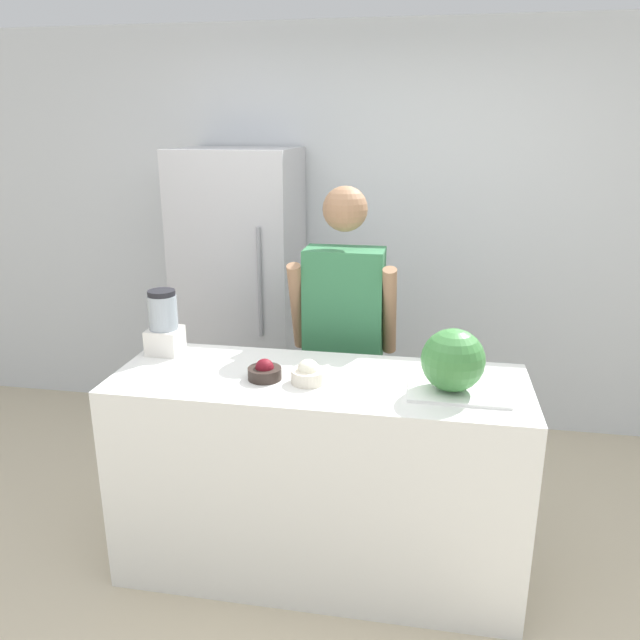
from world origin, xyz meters
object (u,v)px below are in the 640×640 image
(watermelon, at_px, (453,360))
(blender, at_px, (164,324))
(person, at_px, (343,347))
(bowl_cream, at_px, (308,374))
(refrigerator, at_px, (242,297))
(bowl_cherries, at_px, (265,372))

(watermelon, relative_size, blender, 0.83)
(person, bearing_deg, blender, -152.30)
(person, distance_m, bowl_cream, 0.66)
(refrigerator, relative_size, bowl_cherries, 12.83)
(person, height_order, blender, person)
(refrigerator, relative_size, blender, 6.05)
(blender, bearing_deg, refrigerator, 88.29)
(watermelon, xyz_separation_m, bowl_cream, (-0.59, -0.00, -0.10))
(person, relative_size, blender, 5.57)
(blender, bearing_deg, bowl_cherries, -22.50)
(bowl_cream, bearing_deg, bowl_cherries, 177.81)
(refrigerator, distance_m, bowl_cherries, 1.43)
(bowl_cream, bearing_deg, refrigerator, 117.67)
(person, relative_size, watermelon, 6.69)
(watermelon, relative_size, bowl_cherries, 1.76)
(watermelon, bearing_deg, bowl_cherries, 179.51)
(person, xyz_separation_m, watermelon, (0.53, -0.65, 0.21))
(refrigerator, relative_size, watermelon, 7.27)
(person, distance_m, watermelon, 0.87)
(refrigerator, xyz_separation_m, bowl_cherries, (0.51, -1.34, 0.06))
(bowl_cream, bearing_deg, blender, 162.40)
(refrigerator, xyz_separation_m, bowl_cream, (0.70, -1.34, 0.06))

